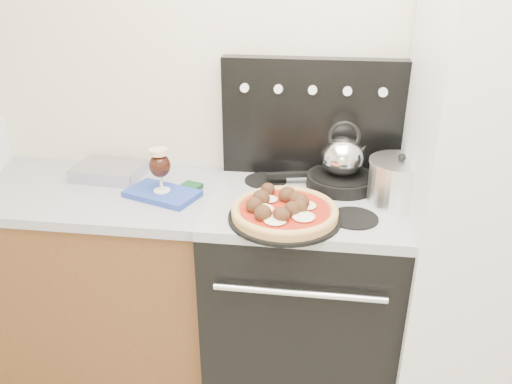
% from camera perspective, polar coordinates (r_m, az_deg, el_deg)
% --- Properties ---
extents(room_shell, '(3.52, 3.01, 2.52)m').
position_cam_1_polar(room_shell, '(1.06, 0.03, -4.71)').
color(room_shell, '#BDB5A4').
rests_on(room_shell, ground).
extents(base_cabinet, '(1.45, 0.60, 0.86)m').
position_cam_1_polar(base_cabinet, '(2.54, -20.85, -8.99)').
color(base_cabinet, brown).
rests_on(base_cabinet, ground).
extents(countertop, '(1.48, 0.63, 0.04)m').
position_cam_1_polar(countertop, '(2.33, -22.51, 0.29)').
color(countertop, '#A3A3AE').
rests_on(countertop, base_cabinet).
extents(stove_body, '(0.76, 0.65, 0.88)m').
position_cam_1_polar(stove_body, '(2.24, 5.22, -11.89)').
color(stove_body, black).
rests_on(stove_body, ground).
extents(cooktop, '(0.76, 0.65, 0.04)m').
position_cam_1_polar(cooktop, '(2.00, 5.73, -1.24)').
color(cooktop, '#ADADB2').
rests_on(cooktop, stove_body).
extents(backguard, '(0.76, 0.08, 0.50)m').
position_cam_1_polar(backguard, '(2.16, 6.36, 8.43)').
color(backguard, black).
rests_on(backguard, cooktop).
extents(fridge, '(0.64, 0.68, 1.90)m').
position_cam_1_polar(fridge, '(2.06, 25.59, -1.34)').
color(fridge, silver).
rests_on(fridge, ground).
extents(foil_sheet, '(0.30, 0.23, 0.06)m').
position_cam_1_polar(foil_sheet, '(2.31, -16.39, 2.33)').
color(foil_sheet, silver).
rests_on(foil_sheet, countertop).
extents(oven_mitt, '(0.33, 0.25, 0.02)m').
position_cam_1_polar(oven_mitt, '(2.07, -10.66, -0.20)').
color(oven_mitt, '#2640A1').
rests_on(oven_mitt, countertop).
extents(beer_glass, '(0.09, 0.09, 0.18)m').
position_cam_1_polar(beer_glass, '(2.03, -10.89, 2.48)').
color(beer_glass, black).
rests_on(beer_glass, oven_mitt).
extents(pizza_pan, '(0.41, 0.41, 0.01)m').
position_cam_1_polar(pizza_pan, '(1.82, 3.28, -2.90)').
color(pizza_pan, black).
rests_on(pizza_pan, cooktop).
extents(pizza, '(0.47, 0.47, 0.06)m').
position_cam_1_polar(pizza, '(1.81, 3.30, -1.94)').
color(pizza, tan).
rests_on(pizza, pizza_pan).
extents(skillet, '(0.34, 0.34, 0.05)m').
position_cam_1_polar(skillet, '(2.10, 9.67, 1.25)').
color(skillet, black).
rests_on(skillet, cooktop).
extents(tea_kettle, '(0.20, 0.20, 0.19)m').
position_cam_1_polar(tea_kettle, '(2.06, 9.91, 4.38)').
color(tea_kettle, silver).
rests_on(tea_kettle, skillet).
extents(stock_pot, '(0.26, 0.26, 0.17)m').
position_cam_1_polar(stock_pot, '(1.98, 15.99, 0.96)').
color(stock_pot, white).
rests_on(stock_pot, cooktop).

